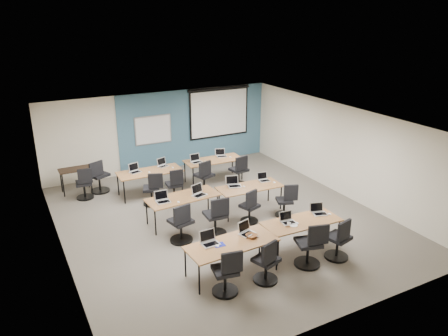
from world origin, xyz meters
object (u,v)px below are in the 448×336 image
projector_screen (219,110)px  laptop_3 (319,211)px  whiteboard (153,130)px  training_table_mid_left (183,198)px  task_chair_7 (286,203)px  task_chair_3 (339,242)px  training_table_back_left (150,173)px  utility_table (75,172)px  task_chair_9 (175,187)px  laptop_10 (196,160)px  task_chair_10 (204,179)px  laptop_8 (135,170)px  laptop_9 (162,164)px  spare_chair_a (99,179)px  laptop_11 (221,155)px  training_table_front_left (232,245)px  task_chair_2 (310,248)px  spare_chair_b (85,186)px  laptop_4 (163,199)px  training_table_front_right (302,223)px  task_chair_0 (227,275)px  task_chair_5 (216,219)px  training_table_mid_right (250,188)px  training_table_back_right (214,161)px  task_chair_8 (153,191)px  task_chair_11 (239,173)px  task_chair_4 (181,226)px  laptop_5 (199,193)px  laptop_0 (209,241)px  laptop_2 (288,220)px  task_chair_6 (250,209)px  laptop_7 (264,179)px  laptop_1 (246,231)px

projector_screen → laptop_3: (-0.70, -6.48, -1.09)m
whiteboard → training_table_mid_left: 4.21m
task_chair_7 → task_chair_3: bearing=-73.3°
training_table_back_left → utility_table: 2.29m
training_table_mid_left → task_chair_9: 1.52m
laptop_10 → task_chair_10: task_chair_10 is taller
laptop_8 → laptop_9: bearing=-10.4°
utility_table → spare_chair_a: (0.61, -0.36, -0.22)m
training_table_mid_left → laptop_9: 2.47m
laptop_11 → spare_chair_a: spare_chair_a is taller
training_table_front_left → task_chair_3: (2.38, -0.61, -0.27)m
task_chair_2 → spare_chair_b: 6.95m
task_chair_9 → laptop_4: bearing=-116.4°
task_chair_7 → training_table_front_right: bearing=-92.1°
laptop_3 → utility_table: size_ratio=0.35×
training_table_back_left → task_chair_0: task_chair_0 is taller
training_table_front_right → spare_chair_b: bearing=128.1°
task_chair_2 → task_chair_5: bearing=134.8°
training_table_mid_right → laptop_4: laptop_4 is taller
training_table_back_right → task_chair_10: bearing=-132.1°
task_chair_8 → laptop_9: (0.69, 1.03, 0.38)m
laptop_4 → task_chair_10: bearing=43.7°
laptop_8 → task_chair_8: (0.22, -0.93, -0.38)m
task_chair_5 → task_chair_0: bearing=-107.8°
task_chair_11 → laptop_4: bearing=-161.8°
whiteboard → task_chair_0: 7.48m
laptop_3 → task_chair_3: (-0.10, -0.86, -0.37)m
laptop_9 → laptop_3: bearing=-85.8°
task_chair_5 → spare_chair_b: bearing=126.8°
task_chair_3 → task_chair_8: 5.41m
task_chair_4 → laptop_8: size_ratio=3.09×
task_chair_5 → training_table_back_right: bearing=68.7°
task_chair_4 → laptop_5: task_chair_4 is taller
laptop_0 → task_chair_5: task_chair_5 is taller
projector_screen → laptop_4: (-3.73, -4.11, -1.09)m
laptop_2 → laptop_11: bearing=86.6°
task_chair_6 → laptop_7: size_ratio=3.16×
training_table_mid_right → task_chair_3: (0.48, -3.06, -0.27)m
task_chair_7 → laptop_8: size_ratio=2.85×
whiteboard → projector_screen: projector_screen is taller
laptop_3 → spare_chair_b: spare_chair_b is taller
training_table_front_left → task_chair_10: size_ratio=1.89×
task_chair_8 → whiteboard: bearing=90.8°
task_chair_7 → task_chair_11: size_ratio=0.93×
task_chair_3 → task_chair_9: 5.14m
laptop_3 → laptop_5: (-2.05, 2.32, 0.00)m
laptop_1 → task_chair_6: laptop_1 is taller
task_chair_0 → task_chair_9: bearing=90.5°
task_chair_5 → task_chair_6: (1.08, 0.20, -0.04)m
spare_chair_b → training_table_back_right: bearing=1.0°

